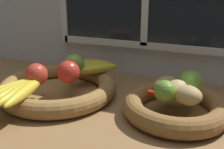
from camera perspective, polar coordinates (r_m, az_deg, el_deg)
The scene contains 15 objects.
ground_plane at distance 77.66cm, azimuth 0.97°, elevation -8.06°, with size 140.00×90.00×3.00cm, color olive.
fruit_bowl_left at distance 85.58cm, azimuth -11.29°, elevation -2.82°, with size 36.00×36.00×5.28cm.
fruit_bowl_right at distance 73.88cm, azimuth 13.18°, elevation -6.70°, with size 27.92×27.92×5.28cm.
apple_red_right at distance 80.27cm, azimuth -9.16°, elevation 0.51°, with size 6.73×6.73×6.73cm, color red.
apple_green_back at distance 86.96cm, azimuth -7.97°, elevation 2.06°, with size 6.67×6.67×6.67cm, color #7AA338.
apple_red_front at distance 80.35cm, azimuth -15.62°, elevation -0.03°, with size 6.56×6.56×6.56cm, color #B73828.
banana_bunch_front at distance 75.78cm, azimuth -19.09°, elevation -3.01°, with size 12.71×20.38×3.08cm.
banana_bunch_back at distance 90.13cm, azimuth -4.72°, elevation 1.55°, with size 13.58×17.09×2.89cm.
potato_small at distance 68.80cm, azimuth 15.55°, elevation -4.18°, with size 7.30×5.80×4.76cm, color tan.
potato_oblong at distance 74.64cm, azimuth 11.28°, elevation -2.05°, with size 7.98×5.31×4.44cm, color #A38451.
potato_large at distance 71.77cm, azimuth 13.50°, elevation -2.97°, with size 6.59×5.25×4.80cm, color tan.
potato_back at distance 75.42cm, azimuth 15.33°, elevation -2.19°, with size 6.01×5.34×4.35cm, color #A38451.
lime_near at distance 68.66cm, azimuth 11.12°, elevation -3.47°, with size 5.61×5.61×5.61cm, color olive.
lime_far at distance 74.52cm, azimuth 16.07°, elevation -1.64°, with size 6.53×6.53×6.53cm, color #6B9E33.
chili_pepper at distance 71.31cm, azimuth 12.20°, elevation -4.34°, with size 1.75×1.75×11.58cm, color red.
Camera 1 is at (23.92, -64.47, 34.59)cm, focal length 43.45 mm.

